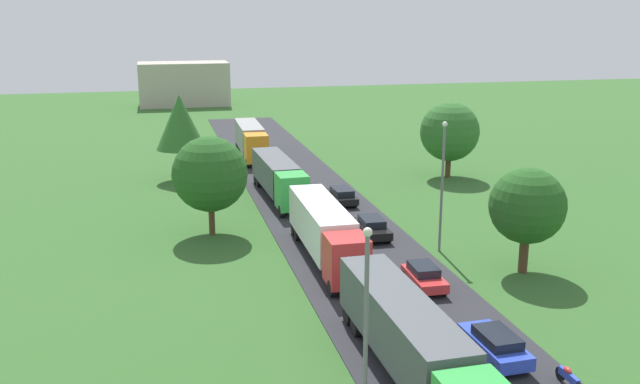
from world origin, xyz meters
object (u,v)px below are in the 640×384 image
(lamppost_second, at_px, (442,181))
(car_fourth, at_px, (372,227))
(truck_third, at_px, (278,176))
(distant_building, at_px, (184,84))
(truck_second, at_px, (325,230))
(tree_oak, at_px, (210,174))
(car_third, at_px, (424,276))
(car_fifth, at_px, (342,195))
(truck_lead, at_px, (410,338))
(tree_pine, at_px, (180,122))
(tree_birch, at_px, (527,206))
(truck_fourth, at_px, (251,139))
(lamppost_lead, at_px, (366,326))
(tree_maple, at_px, (450,132))
(car_second, at_px, (495,344))
(motorcycle_courier, at_px, (569,378))

(lamppost_second, bearing_deg, car_fourth, 132.02)
(truck_third, distance_m, distant_building, 68.90)
(truck_second, height_order, tree_oak, tree_oak)
(car_third, relative_size, tree_oak, 0.52)
(car_fourth, xyz_separation_m, car_fifth, (0.21, 9.53, -0.01))
(truck_lead, relative_size, tree_pine, 1.71)
(truck_lead, bearing_deg, car_fifth, 80.61)
(tree_birch, bearing_deg, truck_fourth, 106.47)
(car_third, distance_m, car_fifth, 19.77)
(lamppost_lead, bearing_deg, car_fourth, 71.51)
(car_fifth, xyz_separation_m, tree_oak, (-11.84, -6.09, 3.91))
(car_fourth, height_order, tree_oak, tree_oak)
(tree_birch, xyz_separation_m, tree_maple, (6.21, 26.03, 0.27))
(lamppost_second, distance_m, distant_building, 86.48)
(car_fifth, height_order, distant_building, distant_building)
(truck_third, distance_m, car_second, 32.50)
(motorcycle_courier, bearing_deg, truck_lead, 160.26)
(car_third, bearing_deg, truck_third, 101.97)
(truck_lead, distance_m, car_second, 4.91)
(motorcycle_courier, relative_size, tree_oak, 0.26)
(truck_lead, relative_size, truck_third, 1.09)
(truck_lead, height_order, car_second, truck_lead)
(truck_second, bearing_deg, tree_oak, 133.13)
(car_fifth, relative_size, tree_maple, 0.59)
(truck_fourth, distance_m, lamppost_lead, 55.79)
(car_fifth, height_order, motorcycle_courier, car_fifth)
(tree_oak, relative_size, tree_maple, 0.98)
(car_third, bearing_deg, tree_maple, 63.55)
(car_fifth, bearing_deg, truck_third, 148.23)
(tree_maple, distance_m, tree_pine, 26.98)
(tree_oak, xyz_separation_m, tree_pine, (-1.33, 18.59, 1.13))
(lamppost_lead, height_order, tree_pine, lamppost_lead)
(car_second, height_order, lamppost_lead, lamppost_lead)
(truck_fourth, xyz_separation_m, car_second, (4.67, -50.94, -1.35))
(truck_second, relative_size, tree_maple, 1.75)
(truck_fourth, bearing_deg, car_fourth, -81.51)
(distant_building, bearing_deg, car_second, -84.44)
(tree_maple, bearing_deg, motorcycle_courier, -106.31)
(lamppost_lead, bearing_deg, motorcycle_courier, 8.50)
(tree_birch, distance_m, tree_pine, 37.20)
(car_third, relative_size, car_fourth, 0.88)
(car_second, distance_m, distant_building, 101.33)
(truck_third, height_order, distant_building, distant_building)
(car_fourth, xyz_separation_m, tree_maple, (13.52, 16.90, 3.91))
(car_third, bearing_deg, car_second, -90.32)
(truck_fourth, height_order, tree_pine, tree_pine)
(truck_second, bearing_deg, tree_maple, 49.01)
(tree_birch, bearing_deg, tree_oak, 146.41)
(truck_lead, distance_m, truck_second, 16.25)
(truck_fourth, relative_size, lamppost_second, 1.38)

